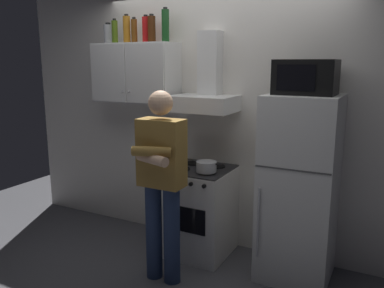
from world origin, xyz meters
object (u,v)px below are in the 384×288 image
(upper_cabinet, at_px, (136,73))
(stove_oven, at_px, (199,210))
(cooking_pot, at_px, (206,167))
(bottle_liquor_amber, at_px, (127,29))
(bottle_olive_oil, at_px, (115,32))
(person_standing, at_px, (161,180))
(bottle_beer_brown, at_px, (134,31))
(refrigerator, at_px, (299,189))
(bottle_canister_steel, at_px, (108,34))
(bottle_soda_red, at_px, (146,30))
(bottle_wine_green, at_px, (165,26))
(microwave, at_px, (306,77))
(range_hood, at_px, (206,90))
(bottle_rum_dark, at_px, (152,29))

(upper_cabinet, relative_size, stove_oven, 1.03)
(cooking_pot, bearing_deg, upper_cabinet, 165.27)
(bottle_liquor_amber, xyz_separation_m, bottle_olive_oil, (-0.14, -0.01, -0.02))
(stove_oven, xyz_separation_m, person_standing, (-0.05, -0.61, 0.47))
(bottle_beer_brown, bearing_deg, cooking_pot, -14.19)
(refrigerator, relative_size, bottle_canister_steel, 7.52)
(stove_oven, bearing_deg, bottle_soda_red, 166.81)
(bottle_wine_green, bearing_deg, microwave, -5.55)
(range_hood, bearing_deg, bottle_soda_red, 177.14)
(refrigerator, bearing_deg, bottle_canister_steel, 176.66)
(person_standing, height_order, bottle_soda_red, bottle_soda_red)
(stove_oven, distance_m, bottle_canister_steel, 2.06)
(refrigerator, distance_m, microwave, 0.94)
(cooking_pot, bearing_deg, bottle_olive_oil, 169.56)
(stove_oven, distance_m, cooking_pot, 0.52)
(bottle_soda_red, height_order, bottle_liquor_amber, bottle_liquor_amber)
(bottle_canister_steel, xyz_separation_m, bottle_wine_green, (0.68, 0.03, 0.06))
(person_standing, distance_m, bottle_olive_oil, 1.74)
(bottle_liquor_amber, relative_size, bottle_beer_brown, 1.13)
(stove_oven, bearing_deg, bottle_beer_brown, 171.76)
(bottle_soda_red, bearing_deg, microwave, -4.96)
(cooking_pot, bearing_deg, bottle_rum_dark, 161.23)
(bottle_rum_dark, bearing_deg, stove_oven, -12.07)
(upper_cabinet, xyz_separation_m, bottle_soda_red, (0.11, 0.04, 0.43))
(bottle_liquor_amber, bearing_deg, stove_oven, -6.96)
(bottle_canister_steel, relative_size, bottle_beer_brown, 0.85)
(stove_oven, relative_size, refrigerator, 0.55)
(bottle_soda_red, height_order, bottle_olive_oil, bottle_soda_red)
(refrigerator, xyz_separation_m, bottle_olive_oil, (-1.98, 0.09, 1.37))
(bottle_liquor_amber, bearing_deg, refrigerator, -3.34)
(bottle_soda_red, distance_m, bottle_olive_oil, 0.35)
(range_hood, height_order, bottle_liquor_amber, bottle_liquor_amber)
(cooking_pot, height_order, bottle_canister_steel, bottle_canister_steel)
(person_standing, bearing_deg, cooking_pot, 69.70)
(bottle_liquor_amber, height_order, bottle_wine_green, bottle_wine_green)
(bottle_rum_dark, xyz_separation_m, bottle_olive_oil, (-0.43, -0.03, -0.01))
(microwave, height_order, person_standing, microwave)
(cooking_pot, distance_m, bottle_beer_brown, 1.57)
(refrigerator, distance_m, bottle_soda_red, 2.15)
(person_standing, height_order, bottle_liquor_amber, bottle_liquor_amber)
(range_hood, relative_size, bottle_beer_brown, 2.99)
(refrigerator, xyz_separation_m, bottle_soda_red, (-1.64, 0.16, 1.38))
(bottle_liquor_amber, bearing_deg, microwave, -2.77)
(bottle_rum_dark, bearing_deg, refrigerator, -4.68)
(stove_oven, height_order, cooking_pot, cooking_pot)
(bottle_soda_red, bearing_deg, person_standing, -50.29)
(cooking_pot, xyz_separation_m, bottle_olive_oil, (-1.16, 0.21, 1.24))
(upper_cabinet, relative_size, person_standing, 0.55)
(refrigerator, distance_m, bottle_wine_green, 1.99)
(stove_oven, xyz_separation_m, range_hood, (0.00, 0.13, 1.16))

